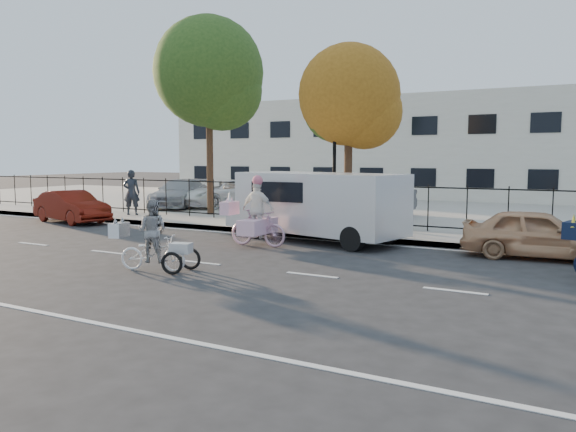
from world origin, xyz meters
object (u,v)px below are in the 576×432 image
Objects in this scene: lamppost at (335,139)px; white_van at (316,204)px; unicorn_bike at (257,220)px; lot_car_c at (375,199)px; red_sedan at (71,207)px; lot_car_b at (219,193)px; gold_sedan at (538,234)px; lot_car_a at (180,193)px; zebra_trike at (153,243)px; pedestrian at (131,192)px.

lamppost reaches higher than white_van.
unicorn_bike is (-0.60, -4.02, -2.37)m from lamppost.
lot_car_c is at bearing -7.97° from unicorn_bike.
red_sedan is 0.80× the size of lot_car_b.
gold_sedan is 8.47m from lot_car_c.
unicorn_bike is at bearing -87.29° from red_sedan.
unicorn_bike reaches higher than lot_car_a.
lot_car_c is at bearing -21.21° from zebra_trike.
red_sedan is 7.28m from lot_car_b.
white_van is at bearing -78.97° from lot_car_c.
unicorn_bike reaches higher than zebra_trike.
zebra_trike is (-0.79, -8.06, -2.49)m from lamppost.
white_van is 1.30× the size of lot_car_b.
lot_car_a is (-16.08, 5.83, 0.18)m from gold_sedan.
lot_car_a is at bearing 8.41° from red_sedan.
lamppost is 9.42m from lot_car_b.
lot_car_a is at bearing 48.55° from unicorn_bike.
gold_sedan is 17.10m from lot_car_a.
zebra_trike is at bearing -70.54° from lot_car_a.
white_van is at bearing 137.21° from pedestrian.
red_sedan is 6.03m from lot_car_a.
lamppost is 8.48m from zebra_trike.
unicorn_bike is 11.25m from lot_car_b.
lot_car_a is at bearing 65.88° from gold_sedan.
white_van reaches higher than pedestrian.
lamppost is 1.00× the size of lot_car_c.
pedestrian is (-15.43, 1.98, 0.46)m from gold_sedan.
unicorn_bike is at bearing -57.71° from lot_car_a.
red_sedan is 2.01× the size of pedestrian.
unicorn_bike reaches higher than lot_car_c.
pedestrian reaches higher than lot_car_a.
lot_car_c is at bearing 171.14° from pedestrian.
gold_sedan is (7.15, 1.70, -0.12)m from unicorn_bike.
gold_sedan is at bearing -19.51° from lamppost.
gold_sedan is (16.44, 0.19, 0.00)m from red_sedan.
gold_sedan is (7.34, 5.74, -0.00)m from zebra_trike.
lot_car_a is at bearing 163.09° from white_van.
gold_sedan is at bearing -37.51° from lot_car_a.
unicorn_bike is at bearing -18.70° from zebra_trike.
zebra_trike is 0.93× the size of unicorn_bike.
pedestrian is (1.02, 2.17, 0.46)m from red_sedan.
white_van is at bearing -29.49° from lot_car_b.
unicorn_bike is 1.09× the size of pedestrian.
lamppost reaches higher than red_sedan.
lamppost is 10.51m from red_sedan.
lot_car_c is (-0.15, 5.66, -0.26)m from white_van.
lot_car_c is (8.21, -1.14, 0.07)m from lot_car_b.
lot_car_a reaches higher than red_sedan.
gold_sedan is 0.78× the size of lot_car_b.
lot_car_c is at bearing -48.07° from red_sedan.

